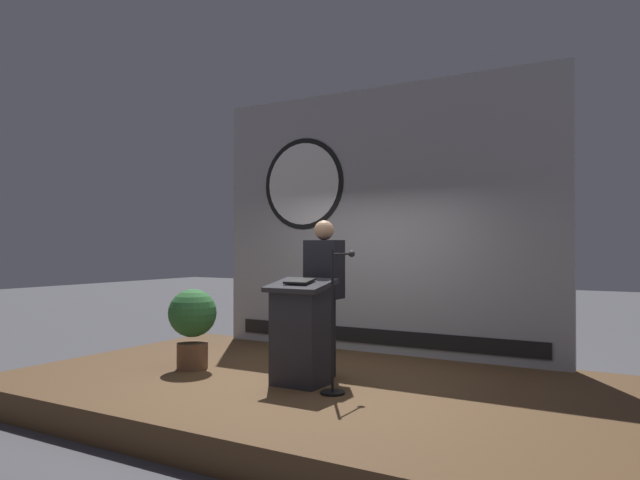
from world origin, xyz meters
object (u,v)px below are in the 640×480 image
podium (300,332)px  speaker_person (324,296)px  potted_plant (192,321)px  microphone_stand (335,342)px

podium → speaker_person: size_ratio=0.64×
potted_plant → podium: bearing=-1.7°
podium → speaker_person: 0.59m
speaker_person → potted_plant: size_ratio=1.85×
speaker_person → microphone_stand: (0.46, -0.57, -0.39)m
podium → speaker_person: bearing=89.4°
podium → microphone_stand: 0.48m
microphone_stand → potted_plant: (-1.99, 0.14, 0.07)m
microphone_stand → speaker_person: bearing=128.8°
podium → potted_plant: 1.53m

